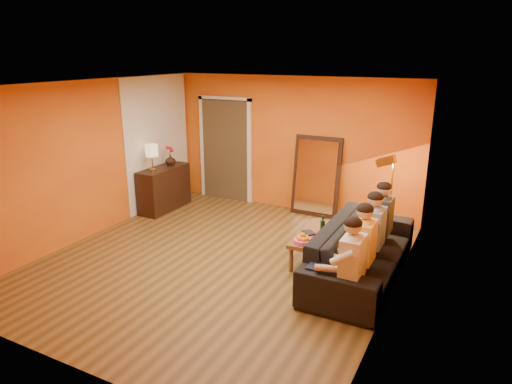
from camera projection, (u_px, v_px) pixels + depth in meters
The scene contains 27 objects.
room_shell at pixel (231, 172), 6.82m from camera, with size 5.00×5.50×2.60m.
white_accent at pixel (158, 142), 9.07m from camera, with size 0.02×1.90×2.58m, color white.
doorway_recess at pixel (228, 149), 9.64m from camera, with size 1.06×0.30×2.10m, color #3F2D19.
door_jamb_left at pixel (203, 148), 9.78m from camera, with size 0.08×0.06×2.20m, color white.
door_jamb_right at pixel (250, 153), 9.29m from camera, with size 0.08×0.06×2.20m, color white.
door_header at pixel (224, 98), 9.22m from camera, with size 1.22×0.06×0.08m, color white.
mirror_frame at pixel (316, 176), 8.66m from camera, with size 0.92×0.06×1.52m, color black.
mirror_glass at pixel (316, 177), 8.63m from camera, with size 0.78×0.02×1.36m, color white.
sideboard at pixel (164, 188), 9.05m from camera, with size 0.44×1.18×0.85m, color black.
table_lamp at pixel (152, 158), 8.60m from camera, with size 0.24×0.24×0.51m, color beige, non-canonical shape.
sofa at pixel (362, 251), 6.33m from camera, with size 1.00×2.57×0.75m, color black.
coffee_table at pixel (319, 247), 6.87m from camera, with size 0.62×1.22×0.42m, color brown, non-canonical shape.
floor_lamp at pixel (390, 202), 7.30m from camera, with size 0.30×0.24×1.44m, color #B18B34, non-canonical shape.
dog at pixel (353, 267), 5.93m from camera, with size 0.37×0.57×0.68m, color #9D6846, non-canonical shape.
person_far_left at pixel (352, 266), 5.35m from camera, with size 0.70×0.44×1.22m, color silver, non-canonical shape.
person_mid_left at pixel (364, 249), 5.82m from camera, with size 0.70×0.44×1.22m, color #F6C552, non-canonical shape.
person_mid_right at pixel (374, 234), 6.29m from camera, with size 0.70×0.44×1.22m, color #7D97C1, non-canonical shape.
person_far_right at pixel (383, 222), 6.75m from camera, with size 0.70×0.44×1.22m, color #333439, non-canonical shape.
fruit_bowl at pixel (303, 238), 6.45m from camera, with size 0.26×0.26×0.16m, color #DC4DA5, non-canonical shape.
wine_bottle at pixel (323, 226), 6.70m from camera, with size 0.07×0.07×0.31m, color black.
tumbler at pixel (330, 229), 6.85m from camera, with size 0.10×0.10×0.09m, color #B27F3F.
laptop at pixel (339, 227), 7.03m from camera, with size 0.32×0.20×0.02m, color black.
book_lower at pixel (304, 235), 6.71m from camera, with size 0.17×0.23×0.02m, color black.
book_mid at pixel (305, 234), 6.71m from camera, with size 0.18×0.25×0.02m, color #B61426.
book_upper at pixel (304, 233), 6.69m from camera, with size 0.15×0.20×0.02m, color black.
vase at pixel (170, 160), 9.11m from camera, with size 0.20×0.20×0.21m, color black.
flowers at pixel (170, 150), 9.05m from camera, with size 0.17×0.17×0.39m, color #B61426, non-canonical shape.
Camera 1 is at (3.34, -5.34, 3.02)m, focal length 32.00 mm.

